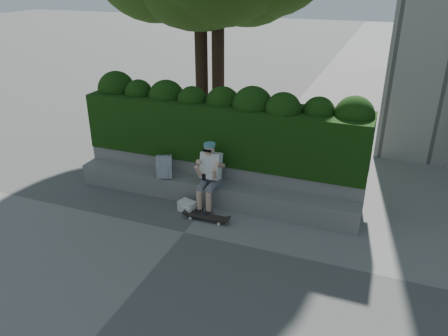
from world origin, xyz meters
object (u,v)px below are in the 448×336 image
at_px(backpack_ground, 187,206).
at_px(backpack_plaid, 164,167).
at_px(skateboard, 206,217).
at_px(person, 210,173).

bearing_deg(backpack_ground, backpack_plaid, 165.89).
relative_size(skateboard, backpack_ground, 2.53).
bearing_deg(person, backpack_ground, -137.34).
height_order(person, backpack_plaid, person).
bearing_deg(skateboard, backpack_ground, 158.86).
relative_size(backpack_plaid, backpack_ground, 1.43).
relative_size(skateboard, backpack_plaid, 1.77).
bearing_deg(skateboard, person, 103.77).
xyz_separation_m(skateboard, backpack_ground, (-0.49, 0.18, 0.03)).
bearing_deg(skateboard, backpack_plaid, 152.95).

